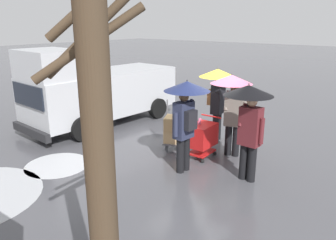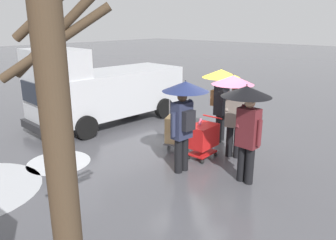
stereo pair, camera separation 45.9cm
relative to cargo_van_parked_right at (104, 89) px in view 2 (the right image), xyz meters
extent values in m
plane|color=#4C4C51|center=(-3.93, -0.46, -1.18)|extent=(90.00, 90.00, 0.00)
cylinder|color=silver|center=(-1.85, 2.87, -1.18)|extent=(1.54, 1.54, 0.01)
cube|color=#B7BABF|center=(-0.01, -0.26, -0.12)|extent=(2.23, 5.30, 1.40)
cube|color=#B7BABF|center=(0.09, 1.64, 1.00)|extent=(1.91, 1.49, 0.84)
cube|color=black|center=(0.12, 2.35, 0.20)|extent=(1.66, 0.15, 0.63)
cube|color=#232326|center=(0.13, 2.39, -0.86)|extent=(1.97, 0.26, 0.24)
cylinder|color=black|center=(-0.91, 1.40, -0.82)|extent=(0.28, 0.73, 0.72)
cylinder|color=black|center=(1.05, 1.30, -0.82)|extent=(0.28, 0.73, 0.72)
cylinder|color=black|center=(-1.08, -1.82, -0.82)|extent=(0.28, 0.73, 0.72)
cylinder|color=black|center=(0.88, -1.92, -0.82)|extent=(0.28, 0.73, 0.72)
cube|color=red|center=(-4.33, 0.24, -0.58)|extent=(0.54, 0.77, 0.56)
cube|color=red|center=(-4.33, 0.24, -1.04)|extent=(0.49, 0.70, 0.04)
cylinder|color=red|center=(-4.32, -0.18, -0.18)|extent=(0.58, 0.05, 0.04)
sphere|color=black|center=(-4.54, 0.54, -1.13)|extent=(0.10, 0.10, 0.10)
sphere|color=black|center=(-4.13, 0.55, -1.13)|extent=(0.10, 0.10, 0.10)
sphere|color=black|center=(-4.53, -0.07, -1.13)|extent=(0.10, 0.10, 0.10)
sphere|color=black|center=(-4.11, -0.06, -1.13)|extent=(0.10, 0.10, 0.10)
cylinder|color=#E0668E|center=(-4.25, 0.34, -0.48)|extent=(0.08, 0.28, 0.69)
cube|color=#515156|center=(-3.41, 0.27, -0.96)|extent=(0.70, 0.75, 0.03)
cylinder|color=#515156|center=(-3.47, -0.10, -0.41)|extent=(0.04, 0.04, 1.10)
cylinder|color=#515156|center=(-3.08, 0.10, -0.41)|extent=(0.04, 0.04, 1.10)
cylinder|color=black|center=(-3.49, -0.11, -1.08)|extent=(0.14, 0.20, 0.20)
cylinder|color=black|center=(-3.06, 0.11, -1.08)|extent=(0.14, 0.20, 0.20)
cube|color=tan|center=(-3.41, 0.27, -0.79)|extent=(0.58, 0.62, 0.33)
cube|color=tan|center=(-3.41, 0.27, -0.44)|extent=(0.61, 0.65, 0.37)
cylinder|color=black|center=(-4.43, 1.31, -0.77)|extent=(0.18, 0.18, 0.82)
cylinder|color=black|center=(-4.44, 1.11, -0.77)|extent=(0.18, 0.18, 0.82)
cube|color=#282D47|center=(-4.44, 1.21, 0.06)|extent=(0.32, 0.46, 0.84)
sphere|color=brown|center=(-4.44, 1.21, 0.60)|extent=(0.22, 0.22, 0.22)
cylinder|color=#282D47|center=(-4.41, 1.47, 0.01)|extent=(0.10, 0.10, 0.55)
cylinder|color=#282D47|center=(-4.43, 1.03, 0.28)|extent=(0.31, 0.13, 0.50)
cylinder|color=#333338|center=(-4.44, 1.11, 0.44)|extent=(0.02, 0.02, 0.86)
cone|color=navy|center=(-4.44, 1.11, 0.82)|extent=(1.04, 1.04, 0.22)
sphere|color=#333338|center=(-4.44, 1.11, 0.95)|extent=(0.04, 0.04, 0.04)
cube|color=black|center=(-4.63, 1.23, 0.10)|extent=(0.19, 0.31, 0.44)
cylinder|color=black|center=(-5.91, 0.71, -0.77)|extent=(0.18, 0.18, 0.82)
cylinder|color=black|center=(-5.71, 0.70, -0.77)|extent=(0.18, 0.18, 0.82)
cube|color=#5B1E23|center=(-5.81, 0.70, 0.06)|extent=(0.45, 0.30, 0.84)
sphere|color=tan|center=(-5.81, 0.70, 0.60)|extent=(0.22, 0.22, 0.22)
cylinder|color=#5B1E23|center=(-6.07, 0.71, 0.01)|extent=(0.10, 0.10, 0.55)
cylinder|color=#5B1E23|center=(-5.63, 0.71, 0.28)|extent=(0.11, 0.31, 0.50)
cylinder|color=#333338|center=(-5.71, 0.70, 0.44)|extent=(0.02, 0.02, 0.86)
cone|color=black|center=(-5.71, 0.70, 0.82)|extent=(1.04, 1.04, 0.22)
sphere|color=#333338|center=(-5.71, 0.70, 0.95)|extent=(0.04, 0.04, 0.04)
cube|color=black|center=(-5.82, 0.50, 0.10)|extent=(0.31, 0.17, 0.44)
cylinder|color=black|center=(-3.94, -1.22, -0.77)|extent=(0.18, 0.18, 0.82)
cylinder|color=black|center=(-3.97, -1.02, -0.77)|extent=(0.18, 0.18, 0.82)
cube|color=black|center=(-3.96, -1.12, 0.06)|extent=(0.34, 0.47, 0.84)
sphere|color=brown|center=(-3.96, -1.12, 0.60)|extent=(0.22, 0.22, 0.22)
cylinder|color=black|center=(-3.92, -1.38, 0.01)|extent=(0.10, 0.10, 0.55)
cylinder|color=black|center=(-4.00, -0.94, 0.28)|extent=(0.31, 0.14, 0.50)
cylinder|color=#333338|center=(-3.97, -1.02, 0.44)|extent=(0.02, 0.02, 0.86)
cone|color=yellow|center=(-3.97, -1.02, 0.82)|extent=(1.04, 1.04, 0.22)
sphere|color=#333338|center=(-3.97, -1.02, 0.95)|extent=(0.04, 0.04, 0.04)
cube|color=brown|center=(-3.76, -1.09, 0.10)|extent=(0.20, 0.32, 0.44)
cylinder|color=black|center=(-4.97, -0.37, -0.77)|extent=(0.18, 0.18, 0.82)
cylinder|color=black|center=(-4.77, -0.32, -0.77)|extent=(0.18, 0.18, 0.82)
cube|color=slate|center=(-4.87, -0.34, 0.06)|extent=(0.50, 0.39, 0.84)
sphere|color=brown|center=(-4.87, -0.34, 0.60)|extent=(0.22, 0.22, 0.22)
cylinder|color=slate|center=(-5.12, -0.42, 0.01)|extent=(0.10, 0.10, 0.55)
cylinder|color=slate|center=(-4.70, -0.27, 0.28)|extent=(0.18, 0.32, 0.50)
cylinder|color=#333338|center=(-4.77, -0.32, 0.44)|extent=(0.02, 0.02, 0.86)
cone|color=#E0668E|center=(-4.77, -0.32, 0.82)|extent=(1.04, 1.04, 0.22)
sphere|color=#333338|center=(-4.77, -0.32, 0.95)|extent=(0.04, 0.04, 0.04)
cylinder|color=#423323|center=(-6.71, 5.47, 0.57)|extent=(0.24, 0.24, 3.50)
cylinder|color=#423323|center=(-6.33, 5.20, 2.01)|extent=(0.63, 0.83, 0.66)
cylinder|color=#423323|center=(-6.39, 5.12, 2.17)|extent=(0.78, 0.72, 0.91)
camera|label=1|loc=(-8.59, 6.98, 2.18)|focal=35.32mm
camera|label=2|loc=(-8.94, 6.68, 2.18)|focal=35.32mm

